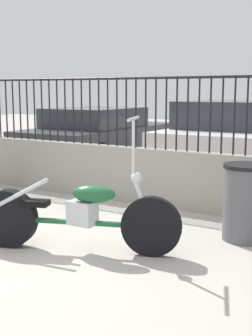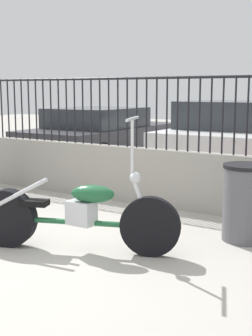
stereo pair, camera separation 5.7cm
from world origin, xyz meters
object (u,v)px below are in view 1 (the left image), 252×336
Objects in this scene: car_dark_grey at (99,135)px; car_white at (233,138)px; motorcycle_green at (67,215)px; trash_bin at (246,202)px.

car_white reaches higher than car_dark_grey.
car_white reaches higher than motorcycle_green.
motorcycle_green is at bearing -179.74° from car_white.
car_dark_grey is at bearing 94.81° from car_white.
motorcycle_green is 1.92m from trash_bin.
motorcycle_green is at bearing -149.22° from car_dark_grey.
trash_bin is (1.43, 1.28, 0.05)m from motorcycle_green.
motorcycle_green is at bearing -138.04° from trash_bin.
motorcycle_green is 5.16m from car_white.
car_dark_grey is at bearing 141.13° from trash_bin.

